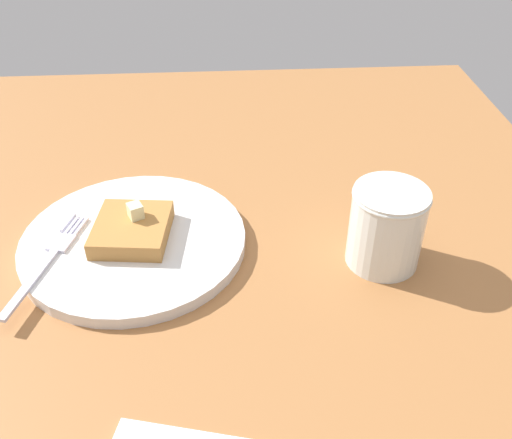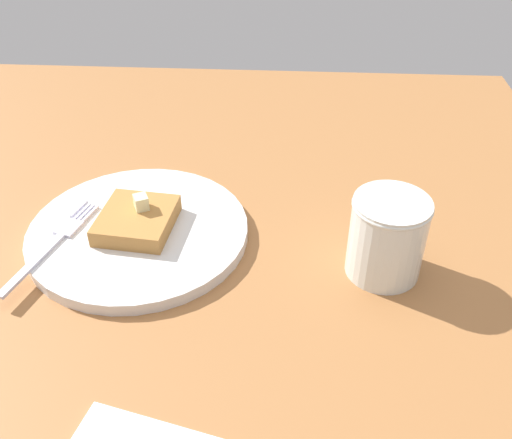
% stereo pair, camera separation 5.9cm
% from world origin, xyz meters
% --- Properties ---
extents(table_surface, '(0.91, 0.91, 0.02)m').
position_xyz_m(table_surface, '(0.00, 0.00, 0.01)').
color(table_surface, '#9E6638').
rests_on(table_surface, ground).
extents(plate, '(0.24, 0.24, 0.01)m').
position_xyz_m(plate, '(-0.03, 0.08, 0.03)').
color(plate, silver).
rests_on(plate, table_surface).
extents(toast_slice_center, '(0.09, 0.09, 0.02)m').
position_xyz_m(toast_slice_center, '(-0.03, 0.08, 0.05)').
color(toast_slice_center, '#AF773A').
rests_on(toast_slice_center, plate).
extents(butter_pat_primary, '(0.02, 0.02, 0.02)m').
position_xyz_m(butter_pat_primary, '(-0.02, 0.07, 0.06)').
color(butter_pat_primary, beige).
rests_on(butter_pat_primary, toast_slice_center).
extents(fork, '(0.16, 0.06, 0.00)m').
position_xyz_m(fork, '(-0.06, 0.16, 0.04)').
color(fork, silver).
rests_on(fork, plate).
extents(syrup_jar, '(0.08, 0.08, 0.09)m').
position_xyz_m(syrup_jar, '(-0.07, -0.19, 0.06)').
color(syrup_jar, '#4B1A0A').
rests_on(syrup_jar, table_surface).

